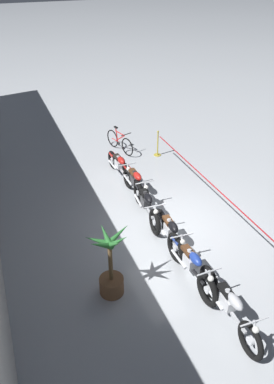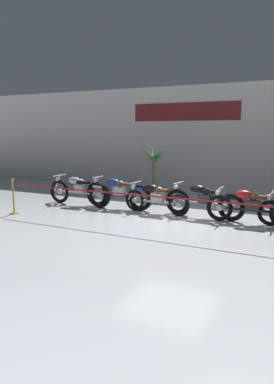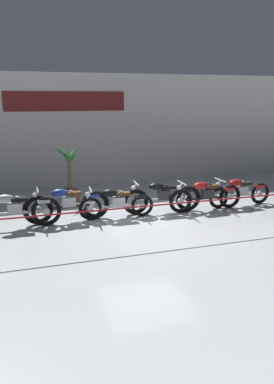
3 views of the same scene
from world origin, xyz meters
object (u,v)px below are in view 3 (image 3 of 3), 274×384
at_px(motorcycle_red_4, 206,195).
at_px(potted_palm_left_of_row, 70,180).
at_px(stanchion_far_left, 107,216).
at_px(motorcycle_black_3, 162,197).
at_px(motorcycle_blue_1, 67,205).
at_px(motorcycle_silver_0, 13,210).
at_px(motorcycle_black_2, 116,202).
at_px(motorcycle_red_5, 240,192).

distance_m(motorcycle_red_4, potted_palm_left_of_row, 4.33).
height_order(motorcycle_red_4, stanchion_far_left, stanchion_far_left).
bearing_deg(motorcycle_black_3, motorcycle_blue_1, 179.71).
distance_m(motorcycle_silver_0, motorcycle_black_2, 2.76).
distance_m(motorcycle_black_3, motorcycle_red_5, 2.57).
relative_size(motorcycle_red_4, stanchion_far_left, 0.27).
bearing_deg(motorcycle_blue_1, motorcycle_red_5, -0.99).
bearing_deg(motorcycle_red_5, motorcycle_silver_0, -179.56).
xyz_separation_m(potted_palm_left_of_row, stanchion_far_left, (0.32, -3.98, -0.03)).
xyz_separation_m(motorcycle_red_5, potted_palm_left_of_row, (-5.00, 2.01, 0.29)).
distance_m(motorcycle_black_3, stanchion_far_left, 2.95).
distance_m(motorcycle_silver_0, motorcycle_black_3, 4.18).
distance_m(motorcycle_blue_1, motorcycle_red_4, 4.11).
distance_m(motorcycle_blue_1, potted_palm_left_of_row, 1.96).
xyz_separation_m(motorcycle_black_2, potted_palm_left_of_row, (-1.02, 2.03, 0.29)).
distance_m(motorcycle_red_4, motorcycle_red_5, 1.25).
xyz_separation_m(motorcycle_black_2, motorcycle_red_4, (2.75, -0.08, 0.01)).
bearing_deg(motorcycle_black_2, motorcycle_blue_1, 175.08).
xyz_separation_m(motorcycle_silver_0, motorcycle_black_2, (2.76, 0.03, -0.03)).
distance_m(motorcycle_silver_0, stanchion_far_left, 2.83).
bearing_deg(motorcycle_silver_0, stanchion_far_left, -42.79).
bearing_deg(motorcycle_black_3, motorcycle_red_5, -1.75).
xyz_separation_m(motorcycle_black_2, motorcycle_black_3, (1.42, 0.10, 0.01)).
height_order(motorcycle_blue_1, motorcycle_red_4, motorcycle_blue_1).
bearing_deg(motorcycle_red_4, stanchion_far_left, -151.61).
bearing_deg(stanchion_far_left, motorcycle_black_2, 70.32).
bearing_deg(motorcycle_blue_1, potted_palm_left_of_row, 79.76).
distance_m(motorcycle_blue_1, stanchion_far_left, 2.18).
bearing_deg(potted_palm_left_of_row, motorcycle_red_5, -21.86).
relative_size(motorcycle_silver_0, motorcycle_black_2, 1.15).
height_order(motorcycle_silver_0, motorcycle_red_5, motorcycle_silver_0).
bearing_deg(motorcycle_red_5, stanchion_far_left, -157.22).
xyz_separation_m(motorcycle_red_4, motorcycle_red_5, (1.24, 0.11, -0.01)).
xyz_separation_m(motorcycle_blue_1, motorcycle_red_5, (5.35, -0.09, -0.03)).
distance_m(motorcycle_black_2, motorcycle_red_5, 3.99).
relative_size(motorcycle_blue_1, motorcycle_black_2, 1.11).
relative_size(motorcycle_red_5, potted_palm_left_of_row, 1.13).
bearing_deg(motorcycle_red_4, motorcycle_black_3, 172.02).
xyz_separation_m(motorcycle_black_2, motorcycle_red_5, (3.99, 0.02, -0.01)).
bearing_deg(motorcycle_black_2, motorcycle_red_5, 0.35).
bearing_deg(motorcycle_black_3, motorcycle_black_2, -175.83).
height_order(motorcycle_red_4, potted_palm_left_of_row, potted_palm_left_of_row).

